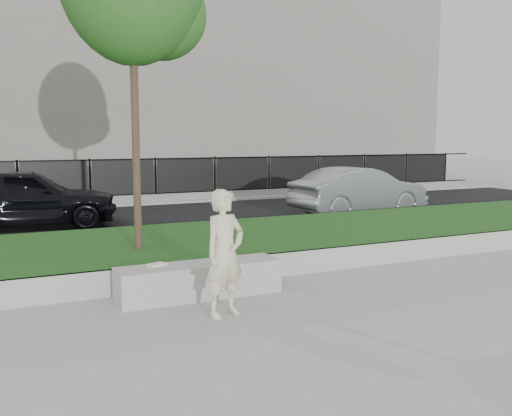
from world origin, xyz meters
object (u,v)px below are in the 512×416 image
man (225,253)px  book (157,265)px  stone_bench (199,280)px  car_silver (359,191)px  car_dark (24,197)px

man → book: bearing=100.0°
stone_bench → car_silver: bearing=40.2°
man → car_silver: 10.19m
stone_bench → man: 1.15m
car_dark → book: bearing=-163.2°
stone_bench → car_dark: size_ratio=0.53×
car_dark → stone_bench: bearing=-159.1°
stone_bench → man: man is taller
stone_bench → car_dark: bearing=103.6°
man → book: size_ratio=6.76×
stone_bench → book: bearing=167.0°
stone_bench → car_silver: 9.53m
stone_bench → man: size_ratio=1.45×
man → book: (-0.59, 1.13, -0.32)m
car_dark → car_silver: (9.14, -1.56, -0.07)m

